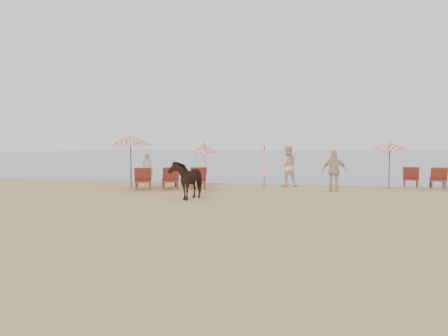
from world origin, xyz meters
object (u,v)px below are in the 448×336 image
object	(u,v)px
beachgoer_right_a	(287,166)
umbrella_open_left_a	(131,141)
umbrella_open_left_b	(203,149)
umbrella_closed_right	(264,162)
cow	(187,180)
beachgoer_right_b	(334,171)
lounger_cluster_left	(170,179)
beachgoer_left	(147,169)
umbrella_open_right	(390,146)
umbrella_closed_left	(204,159)

from	to	relation	value
beachgoer_right_a	umbrella_open_left_a	bearing A→B (deg)	2.81
umbrella_open_left_b	umbrella_open_left_a	bearing A→B (deg)	-122.01
umbrella_open_left_a	umbrella_closed_right	xyz separation A→B (m)	(6.12, 1.31, -0.98)
cow	beachgoer_right_b	world-z (taller)	beachgoer_right_b
lounger_cluster_left	cow	xyz separation A→B (m)	(1.86, -3.20, 0.24)
beachgoer_left	beachgoer_right_b	world-z (taller)	beachgoer_right_b
umbrella_open_right	beachgoer_right_b	world-z (taller)	umbrella_open_right
beachgoer_right_b	lounger_cluster_left	bearing A→B (deg)	9.59
lounger_cluster_left	beachgoer_right_a	size ratio (longest dim) A/B	1.84
lounger_cluster_left	umbrella_open_left_b	size ratio (longest dim) A/B	1.75
umbrella_closed_right	beachgoer_right_b	world-z (taller)	umbrella_closed_right
lounger_cluster_left	umbrella_closed_left	xyz separation A→B (m)	(0.82, 2.82, 0.83)
umbrella_open_left_a	beachgoer_right_a	distance (m)	7.56
umbrella_open_right	cow	distance (m)	9.92
umbrella_closed_left	beachgoer_right_a	world-z (taller)	umbrella_closed_left
lounger_cluster_left	beachgoer_left	distance (m)	2.63
umbrella_open_left_a	beachgoer_left	bearing A→B (deg)	65.32
umbrella_open_right	umbrella_closed_left	world-z (taller)	umbrella_open_right
lounger_cluster_left	umbrella_open_right	distance (m)	10.22
lounger_cluster_left	umbrella_closed_right	world-z (taller)	umbrella_closed_right
umbrella_closed_left	beachgoer_right_a	xyz separation A→B (m)	(4.26, -0.34, -0.32)
umbrella_open_left_b	beachgoer_right_b	world-z (taller)	umbrella_open_left_b
lounger_cluster_left	beachgoer_left	bearing A→B (deg)	113.38
umbrella_open_left_a	beachgoer_left	size ratio (longest dim) A/B	1.57
umbrella_closed_left	umbrella_closed_right	bearing A→B (deg)	-21.29
umbrella_closed_left	beachgoer_right_b	xyz separation A→B (m)	(6.43, -2.11, -0.42)
umbrella_open_left_b	umbrella_open_right	size ratio (longest dim) A/B	0.96
umbrella_open_left_b	umbrella_closed_left	world-z (taller)	umbrella_closed_left
umbrella_open_left_a	umbrella_closed_left	distance (m)	3.95
umbrella_closed_left	beachgoer_left	size ratio (longest dim) A/B	1.36
umbrella_open_left_a	umbrella_open_right	xyz separation A→B (m)	(11.79, 2.44, -0.25)
lounger_cluster_left	cow	distance (m)	3.71
umbrella_open_right	beachgoer_left	xyz separation A→B (m)	(-11.64, -0.88, -1.18)
umbrella_open_left_a	umbrella_open_left_b	size ratio (longest dim) A/B	1.18
umbrella_open_right	beachgoer_left	bearing A→B (deg)	-153.37
cow	beachgoer_left	size ratio (longest dim) A/B	1.09
umbrella_closed_left	umbrella_closed_right	size ratio (longest dim) A/B	1.07
umbrella_open_left_a	umbrella_closed_right	size ratio (longest dim) A/B	1.23
beachgoer_right_a	umbrella_open_right	bearing A→B (deg)	167.87
lounger_cluster_left	umbrella_closed_right	xyz separation A→B (m)	(4.08, 1.55, 0.75)
umbrella_open_right	umbrella_open_left_b	bearing A→B (deg)	-163.59
umbrella_open_right	umbrella_closed_right	world-z (taller)	umbrella_open_right
beachgoer_left	cow	bearing A→B (deg)	113.36
umbrella_open_left_a	umbrella_open_right	world-z (taller)	umbrella_open_left_a
umbrella_open_left_b	umbrella_closed_right	bearing A→B (deg)	-25.42
umbrella_open_left_b	beachgoer_left	bearing A→B (deg)	-137.73
umbrella_open_right	cow	xyz separation A→B (m)	(-7.89, -5.88, -1.24)
umbrella_open_left_a	beachgoer_left	world-z (taller)	umbrella_open_left_a
lounger_cluster_left	beachgoer_right_a	distance (m)	5.67
umbrella_open_left_a	cow	distance (m)	5.41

